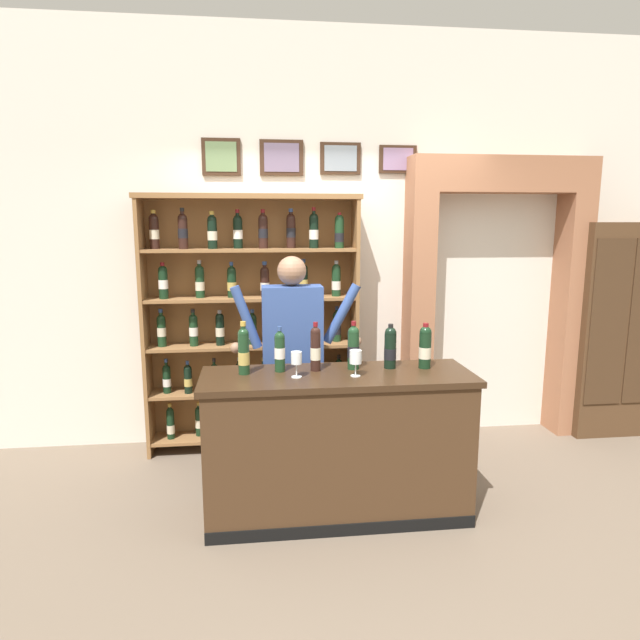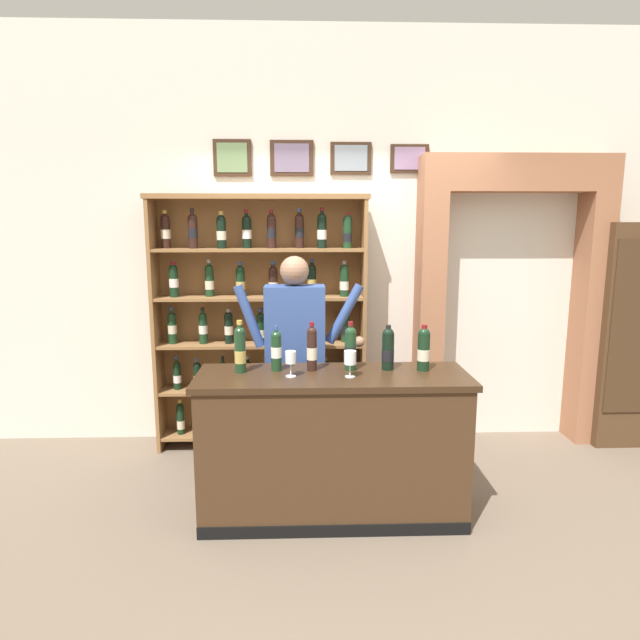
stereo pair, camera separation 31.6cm
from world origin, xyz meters
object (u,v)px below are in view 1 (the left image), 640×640
(tasting_bottle_grappa, at_px, (315,348))
(side_cabinet, at_px, (612,329))
(tasting_counter, at_px, (337,445))
(wine_glass_left, at_px, (356,358))
(tasting_bottle_riserva, at_px, (244,350))
(tasting_bottle_rosso, at_px, (280,350))
(wine_shelf, at_px, (252,316))
(tasting_bottle_vin_santo, at_px, (353,347))
(tasting_bottle_brunello, at_px, (425,347))
(tasting_bottle_prosecco, at_px, (390,347))
(wine_glass_spare, at_px, (296,359))
(shopkeeper, at_px, (293,342))

(tasting_bottle_grappa, bearing_deg, side_cabinet, 21.06)
(tasting_counter, distance_m, wine_glass_left, 0.61)
(tasting_counter, xyz_separation_m, tasting_bottle_riserva, (-0.59, 0.07, 0.63))
(tasting_bottle_rosso, bearing_deg, wine_shelf, 99.49)
(tasting_bottle_vin_santo, bearing_deg, tasting_counter, -138.35)
(tasting_bottle_brunello, bearing_deg, tasting_bottle_vin_santo, 176.31)
(tasting_bottle_prosecco, height_order, wine_glass_left, tasting_bottle_prosecco)
(side_cabinet, xyz_separation_m, wine_glass_left, (-2.59, -1.25, 0.12))
(tasting_bottle_riserva, relative_size, tasting_bottle_brunello, 1.12)
(tasting_counter, bearing_deg, wine_glass_left, -32.45)
(wine_shelf, bearing_deg, tasting_counter, -65.40)
(side_cabinet, height_order, tasting_bottle_vin_santo, side_cabinet)
(tasting_bottle_brunello, xyz_separation_m, wine_glass_left, (-0.49, -0.14, -0.03))
(wine_shelf, height_order, tasting_bottle_prosecco, wine_shelf)
(tasting_bottle_rosso, bearing_deg, tasting_bottle_prosecco, -0.19)
(tasting_bottle_vin_santo, distance_m, tasting_bottle_prosecco, 0.24)
(tasting_bottle_vin_santo, height_order, wine_glass_left, tasting_bottle_vin_santo)
(wine_shelf, xyz_separation_m, tasting_bottle_riserva, (-0.05, -1.11, -0.03))
(tasting_counter, relative_size, tasting_bottle_prosecco, 5.86)
(tasting_bottle_rosso, height_order, wine_glass_spare, tasting_bottle_rosso)
(wine_glass_left, bearing_deg, tasting_bottle_grappa, 145.16)
(side_cabinet, xyz_separation_m, tasting_bottle_grappa, (-2.82, -1.09, 0.15))
(tasting_bottle_grappa, height_order, wine_glass_spare, tasting_bottle_grappa)
(tasting_counter, xyz_separation_m, tasting_bottle_vin_santo, (0.12, 0.11, 0.63))
(tasting_counter, height_order, tasting_bottle_rosso, tasting_bottle_rosso)
(side_cabinet, bearing_deg, wine_glass_left, -154.24)
(side_cabinet, relative_size, shopkeeper, 1.14)
(wine_shelf, height_order, tasting_bottle_rosso, wine_shelf)
(wine_shelf, xyz_separation_m, wine_glass_left, (0.64, -1.25, -0.06))
(side_cabinet, xyz_separation_m, tasting_bottle_rosso, (-3.05, -1.08, 0.14))
(tasting_bottle_prosecco, xyz_separation_m, wine_glass_spare, (-0.63, -0.15, -0.02))
(shopkeeper, bearing_deg, side_cabinet, 11.41)
(tasting_bottle_rosso, bearing_deg, wine_glass_left, -20.13)
(wine_shelf, relative_size, shopkeeper, 1.27)
(wine_shelf, relative_size, wine_glass_left, 12.78)
(shopkeeper, distance_m, tasting_bottle_riserva, 0.63)
(tasting_bottle_brunello, bearing_deg, tasting_bottle_prosecco, 173.43)
(tasting_bottle_brunello, height_order, wine_glass_left, tasting_bottle_brunello)
(shopkeeper, distance_m, tasting_bottle_prosecco, 0.78)
(tasting_counter, bearing_deg, tasting_bottle_vin_santo, 41.65)
(tasting_bottle_brunello, height_order, wine_glass_spare, tasting_bottle_brunello)
(wine_glass_spare, bearing_deg, side_cabinet, 22.59)
(shopkeeper, xyz_separation_m, tasting_bottle_brunello, (0.84, -0.51, 0.06))
(tasting_bottle_rosso, bearing_deg, tasting_bottle_grappa, -1.87)
(tasting_bottle_rosso, relative_size, tasting_bottle_grappa, 0.92)
(tasting_bottle_riserva, height_order, tasting_bottle_prosecco, tasting_bottle_riserva)
(side_cabinet, relative_size, tasting_bottle_brunello, 6.34)
(shopkeeper, height_order, tasting_bottle_vin_santo, shopkeeper)
(tasting_counter, bearing_deg, shopkeeper, 112.51)
(tasting_counter, height_order, tasting_bottle_riserva, tasting_bottle_riserva)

